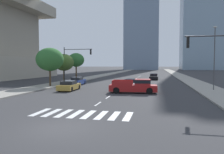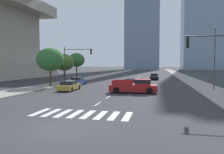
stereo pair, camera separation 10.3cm
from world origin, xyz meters
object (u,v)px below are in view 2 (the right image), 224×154
pickup_truck (135,86)px  street_tree_second (64,62)px  traffic_signal_near (217,55)px  street_tree_nearest (50,59)px  sedan_gold_3 (69,86)px  street_lamp_east (215,53)px  sedan_blue_1 (78,81)px  traffic_signal_far (75,58)px  street_tree_third (77,60)px  sedan_white_0 (131,84)px  sedan_black_2 (154,77)px

pickup_truck → street_tree_second: size_ratio=1.12×
traffic_signal_near → street_tree_nearest: (-20.61, 12.50, 0.06)m
sedan_gold_3 → street_lamp_east: size_ratio=0.54×
sedan_blue_1 → traffic_signal_near: 24.28m
traffic_signal_far → street_tree_third: bearing=108.7°
sedan_white_0 → street_tree_third: street_tree_third is taller
sedan_blue_1 → sedan_black_2: sedan_black_2 is taller
sedan_blue_1 → street_tree_third: street_tree_third is taller
sedan_blue_1 → street_tree_nearest: bearing=139.5°
traffic_signal_far → street_lamp_east: (21.00, -5.01, 0.36)m
sedan_blue_1 → street_tree_second: street_tree_second is taller
sedan_white_0 → street_tree_second: 13.20m
sedan_black_2 → sedan_white_0: bearing=-8.0°
sedan_blue_1 → sedan_gold_3: (1.72, -7.59, -0.02)m
sedan_blue_1 → traffic_signal_near: (17.64, -16.30, 3.52)m
pickup_truck → traffic_signal_near: bearing=-51.7°
sedan_gold_3 → traffic_signal_far: (-2.46, 8.19, 3.86)m
sedan_blue_1 → street_tree_nearest: 6.01m
street_lamp_east → sedan_gold_3: bearing=-170.3°
sedan_white_0 → street_tree_third: bearing=-121.8°
sedan_gold_3 → traffic_signal_near: bearing=-120.9°
sedan_white_0 → sedan_gold_3: bearing=-49.2°
street_tree_second → street_tree_third: 5.92m
sedan_white_0 → street_tree_third: size_ratio=0.87×
traffic_signal_far → street_lamp_east: bearing=-13.4°
pickup_truck → sedan_blue_1: size_ratio=1.27×
sedan_gold_3 → traffic_signal_near: traffic_signal_near is taller
pickup_truck → street_lamp_east: 11.25m
sedan_black_2 → traffic_signal_far: bearing=-39.4°
street_tree_third → sedan_blue_1: bearing=-67.6°
sedan_white_0 → street_tree_second: size_ratio=0.95×
pickup_truck → street_tree_nearest: bearing=157.3°
pickup_truck → traffic_signal_far: traffic_signal_far is taller
pickup_truck → sedan_black_2: 24.17m
sedan_white_0 → street_tree_second: (-12.29, 3.60, 3.21)m
traffic_signal_near → street_lamp_east: bearing=-102.4°
traffic_signal_near → street_tree_nearest: size_ratio=1.00×
sedan_white_0 → traffic_signal_far: size_ratio=0.78×
sedan_black_2 → traffic_signal_far: (-13.13, -15.04, 3.83)m
sedan_black_2 → sedan_gold_3: sedan_black_2 is taller
traffic_signal_near → pickup_truck: bearing=-47.9°
street_lamp_east → sedan_white_0: bearing=169.0°
traffic_signal_far → street_tree_second: size_ratio=1.22×
traffic_signal_far → street_tree_second: 2.43m
sedan_black_2 → street_tree_second: (-15.36, -14.34, 3.17)m
traffic_signal_far → street_tree_nearest: 4.94m
street_tree_third → traffic_signal_near: bearing=-48.7°
sedan_black_2 → sedan_gold_3: 25.56m
street_tree_nearest → sedan_black_2: bearing=51.7°
sedan_white_0 → street_lamp_east: (10.94, -2.12, 4.24)m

